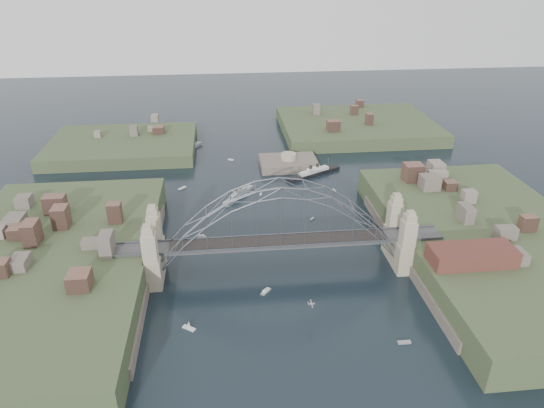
{
  "coord_description": "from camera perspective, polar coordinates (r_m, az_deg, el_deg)",
  "views": [
    {
      "loc": [
        -13.27,
        -105.95,
        72.13
      ],
      "look_at": [
        0.0,
        18.0,
        10.0
      ],
      "focal_mm": 32.28,
      "sensor_mm": 36.0,
      "label": 1
    }
  ],
  "objects": [
    {
      "name": "ocean_liner",
      "position": [
        184.09,
        4.9,
        3.62
      ],
      "size": [
        21.92,
        14.2,
        5.73
      ],
      "color": "black",
      "rests_on": "ground"
    },
    {
      "name": "small_boat_i",
      "position": [
        146.08,
        10.35,
        -3.51
      ],
      "size": [
        1.67,
        2.82,
        0.45
      ],
      "color": "white",
      "rests_on": "ground"
    },
    {
      "name": "headland_nw",
      "position": [
        217.38,
        -16.91,
        6.08
      ],
      "size": [
        60.0,
        45.0,
        9.0
      ],
      "primitive_type": "cube",
      "color": "#3A492A",
      "rests_on": "ground"
    },
    {
      "name": "small_boat_d",
      "position": [
        172.27,
        7.26,
        1.57
      ],
      "size": [
        0.96,
        2.37,
        0.45
      ],
      "color": "white",
      "rests_on": "ground"
    },
    {
      "name": "ground",
      "position": [
        128.86,
        0.86,
        -7.55
      ],
      "size": [
        500.0,
        500.0,
        0.0
      ],
      "primitive_type": "plane",
      "color": "black",
      "rests_on": "ground"
    },
    {
      "name": "small_boat_f",
      "position": [
        168.12,
        -1.32,
        1.13
      ],
      "size": [
        0.94,
        1.81,
        0.45
      ],
      "color": "white",
      "rests_on": "ground"
    },
    {
      "name": "bridge",
      "position": [
        122.39,
        0.9,
        -2.76
      ],
      "size": [
        84.0,
        13.8,
        24.6
      ],
      "color": "#454547",
      "rests_on": "ground"
    },
    {
      "name": "headland_ne",
      "position": [
        236.08,
        9.85,
        8.5
      ],
      "size": [
        70.0,
        55.0,
        9.5
      ],
      "primitive_type": "cube",
      "color": "#3A492A",
      "rests_on": "ground"
    },
    {
      "name": "wharf_shed",
      "position": [
        124.88,
        22.3,
        -5.56
      ],
      "size": [
        20.0,
        8.0,
        4.0
      ],
      "primitive_type": "cube",
      "color": "#592D26",
      "rests_on": "shore_east"
    },
    {
      "name": "finger_pier",
      "position": [
        117.95,
        22.35,
        -13.17
      ],
      "size": [
        4.0,
        22.0,
        1.4
      ],
      "primitive_type": "cube",
      "color": "#454547",
      "rests_on": "ground"
    },
    {
      "name": "small_boat_c",
      "position": [
        120.48,
        -0.72,
        -10.12
      ],
      "size": [
        2.84,
        3.11,
        1.43
      ],
      "color": "white",
      "rests_on": "ground"
    },
    {
      "name": "aeroplane",
      "position": [
        109.86,
        4.55,
        -11.52
      ],
      "size": [
        1.52,
        2.89,
        0.42
      ],
      "color": "#9EA1A5"
    },
    {
      "name": "small_boat_a",
      "position": [
        143.91,
        -8.21,
        -3.76
      ],
      "size": [
        2.51,
        1.27,
        1.43
      ],
      "color": "white",
      "rests_on": "ground"
    },
    {
      "name": "small_boat_e",
      "position": [
        175.53,
        -10.44,
        1.82
      ],
      "size": [
        3.12,
        3.33,
        0.45
      ],
      "color": "white",
      "rests_on": "ground"
    },
    {
      "name": "small_boat_g",
      "position": [
        110.46,
        15.16,
        -15.32
      ],
      "size": [
        2.83,
        0.97,
        0.45
      ],
      "color": "white",
      "rests_on": "ground"
    },
    {
      "name": "naval_cruiser_far",
      "position": [
        211.82,
        -9.76,
        6.44
      ],
      "size": [
        11.44,
        14.75,
        5.57
      ],
      "color": "gray",
      "rests_on": "ground"
    },
    {
      "name": "fort_island",
      "position": [
        191.97,
        1.92,
        4.3
      ],
      "size": [
        22.0,
        16.0,
        9.4
      ],
      "color": "#5E534A",
      "rests_on": "ground"
    },
    {
      "name": "small_boat_b",
      "position": [
        152.6,
        4.7,
        -1.75
      ],
      "size": [
        1.75,
        1.94,
        0.45
      ],
      "color": "white",
      "rests_on": "ground"
    },
    {
      "name": "shore_east",
      "position": [
        145.37,
        24.0,
        -4.91
      ],
      "size": [
        50.5,
        90.0,
        12.0
      ],
      "color": "#3A492A",
      "rests_on": "ground"
    },
    {
      "name": "small_boat_h",
      "position": [
        198.81,
        -4.82,
        5.17
      ],
      "size": [
        2.31,
        1.74,
        0.45
      ],
      "color": "white",
      "rests_on": "ground"
    },
    {
      "name": "shore_west",
      "position": [
        134.5,
        -24.41,
        -7.64
      ],
      "size": [
        50.5,
        90.0,
        12.0
      ],
      "color": "#3A492A",
      "rests_on": "ground"
    },
    {
      "name": "small_boat_j",
      "position": [
        111.28,
        -9.68,
        -13.87
      ],
      "size": [
        3.03,
        2.52,
        2.38
      ],
      "color": "white",
      "rests_on": "ground"
    },
    {
      "name": "naval_cruiser_near",
      "position": [
        166.79,
        -3.93,
        1.1
      ],
      "size": [
        11.16,
        15.06,
        5.0
      ],
      "color": "gray",
      "rests_on": "ground"
    }
  ]
}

